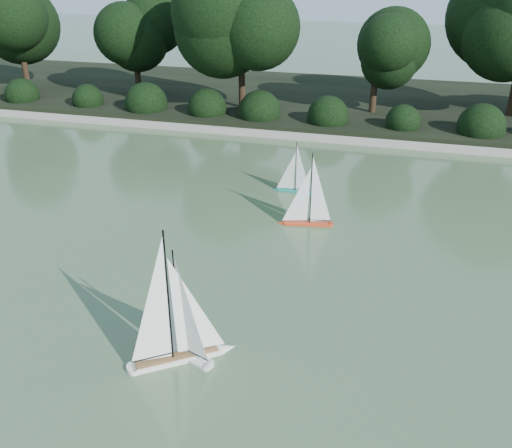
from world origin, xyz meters
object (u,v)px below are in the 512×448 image
object	(u,v)px
sailboat_white_b	(184,339)
sailboat_teal	(291,183)
sailboat_white_a	(174,334)
sailboat_orange	(303,213)

from	to	relation	value
sailboat_white_b	sailboat_teal	size ratio (longest dim) A/B	1.63
sailboat_white_a	sailboat_teal	size ratio (longest dim) A/B	1.37
sailboat_white_b	sailboat_teal	distance (m)	5.89
sailboat_white_a	sailboat_orange	distance (m)	4.29
sailboat_white_a	sailboat_teal	xyz separation A→B (m)	(0.26, 5.77, -0.07)
sailboat_white_a	sailboat_orange	xyz separation A→B (m)	(0.84, 4.21, -0.02)
sailboat_teal	sailboat_orange	bearing A→B (deg)	-69.52
sailboat_orange	sailboat_teal	distance (m)	1.67
sailboat_orange	sailboat_white_b	bearing A→B (deg)	-98.54
sailboat_white_a	sailboat_white_b	bearing A→B (deg)	-30.17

